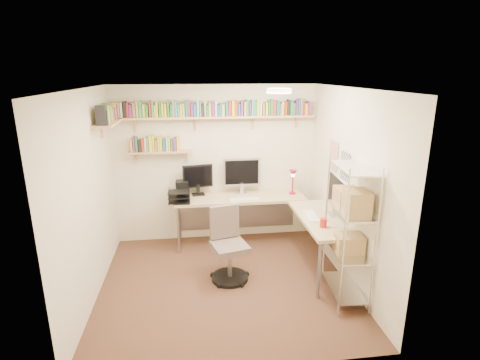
# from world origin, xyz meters

# --- Properties ---
(ground) EXTENTS (3.20, 3.20, 0.00)m
(ground) POSITION_xyz_m (0.00, 0.00, 0.00)
(ground) COLOR #47301E
(ground) RESTS_ON ground
(room_shell) EXTENTS (3.24, 3.04, 2.52)m
(room_shell) POSITION_xyz_m (0.00, 0.00, 1.55)
(room_shell) COLOR beige
(room_shell) RESTS_ON ground
(wall_shelves) EXTENTS (3.12, 1.09, 0.79)m
(wall_shelves) POSITION_xyz_m (-0.42, 1.30, 2.03)
(wall_shelves) COLOR tan
(wall_shelves) RESTS_ON ground
(corner_desk) EXTENTS (2.43, 2.06, 1.37)m
(corner_desk) POSITION_xyz_m (0.50, 0.95, 0.78)
(corner_desk) COLOR tan
(corner_desk) RESTS_ON ground
(office_chair) EXTENTS (0.53, 0.54, 0.99)m
(office_chair) POSITION_xyz_m (0.06, 0.15, 0.41)
(office_chair) COLOR black
(office_chair) RESTS_ON ground
(wire_rack) EXTENTS (0.43, 0.78, 1.74)m
(wire_rack) POSITION_xyz_m (1.42, -0.52, 1.06)
(wire_rack) COLOR silver
(wire_rack) RESTS_ON ground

